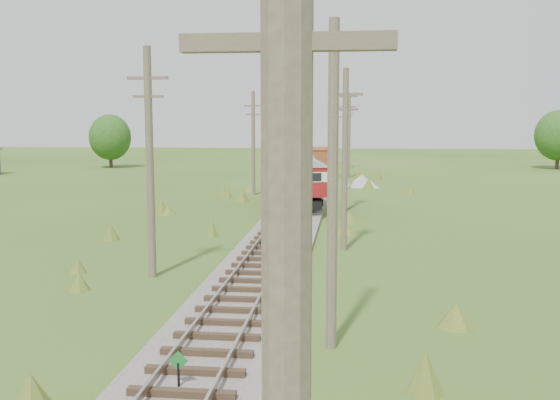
# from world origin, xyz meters

# --- Properties ---
(railbed_main) EXTENTS (3.60, 96.00, 0.57)m
(railbed_main) POSITION_xyz_m (0.00, 34.00, 0.19)
(railbed_main) COLOR #605B54
(railbed_main) RESTS_ON ground
(switch_marker) EXTENTS (0.45, 0.06, 1.08)m
(switch_marker) POSITION_xyz_m (-0.20, 1.50, 0.63)
(switch_marker) COLOR black
(switch_marker) RESTS_ON ground
(streetcar) EXTENTS (4.37, 11.17, 5.05)m
(streetcar) POSITION_xyz_m (0.00, 32.58, 2.41)
(streetcar) COLOR black
(streetcar) RESTS_ON ground
(gondola) EXTENTS (2.75, 7.83, 2.58)m
(gondola) POSITION_xyz_m (0.00, 58.94, 1.95)
(gondola) COLOR black
(gondola) RESTS_ON ground
(gravel_pile) EXTENTS (3.17, 3.37, 1.15)m
(gravel_pile) POSITION_xyz_m (4.80, 47.26, 0.54)
(gravel_pile) COLOR gray
(gravel_pile) RESTS_ON ground
(utility_pole_r_1) EXTENTS (0.30, 0.30, 8.80)m
(utility_pole_r_1) POSITION_xyz_m (3.10, 5.00, 4.40)
(utility_pole_r_1) COLOR brown
(utility_pole_r_1) RESTS_ON ground
(utility_pole_r_2) EXTENTS (1.60, 0.30, 8.60)m
(utility_pole_r_2) POSITION_xyz_m (3.30, 18.00, 4.42)
(utility_pole_r_2) COLOR brown
(utility_pole_r_2) RESTS_ON ground
(utility_pole_r_3) EXTENTS (1.60, 0.30, 9.00)m
(utility_pole_r_3) POSITION_xyz_m (3.20, 31.00, 4.63)
(utility_pole_r_3) COLOR brown
(utility_pole_r_3) RESTS_ON ground
(utility_pole_r_4) EXTENTS (1.60, 0.30, 8.40)m
(utility_pole_r_4) POSITION_xyz_m (3.00, 44.00, 4.32)
(utility_pole_r_4) COLOR brown
(utility_pole_r_4) RESTS_ON ground
(utility_pole_r_5) EXTENTS (1.60, 0.30, 8.90)m
(utility_pole_r_5) POSITION_xyz_m (3.40, 57.00, 4.58)
(utility_pole_r_5) COLOR brown
(utility_pole_r_5) RESTS_ON ground
(utility_pole_r_6) EXTENTS (1.60, 0.30, 8.70)m
(utility_pole_r_6) POSITION_xyz_m (3.20, 70.00, 4.47)
(utility_pole_r_6) COLOR brown
(utility_pole_r_6) RESTS_ON ground
(utility_pole_l_a) EXTENTS (1.60, 0.30, 9.00)m
(utility_pole_l_a) POSITION_xyz_m (-4.20, 12.00, 4.63)
(utility_pole_l_a) COLOR brown
(utility_pole_l_a) RESTS_ON ground
(utility_pole_l_b) EXTENTS (1.60, 0.30, 8.60)m
(utility_pole_l_b) POSITION_xyz_m (-4.50, 40.00, 4.42)
(utility_pole_l_b) COLOR brown
(utility_pole_l_b) RESTS_ON ground
(tree_mid_a) EXTENTS (5.46, 5.46, 7.03)m
(tree_mid_a) POSITION_xyz_m (-28.00, 68.00, 4.02)
(tree_mid_a) COLOR #38281C
(tree_mid_a) RESTS_ON ground
(tree_mid_b) EXTENTS (5.88, 5.88, 7.57)m
(tree_mid_b) POSITION_xyz_m (30.00, 72.00, 4.33)
(tree_mid_b) COLOR #38281C
(tree_mid_b) RESTS_ON ground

